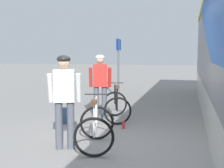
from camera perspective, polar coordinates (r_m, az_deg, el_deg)
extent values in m
plane|color=gray|center=(5.63, 1.31, -12.39)|extent=(80.00, 80.00, 0.00)
cube|color=#2356B2|center=(4.05, 20.96, 5.89)|extent=(0.40, 3.81, 1.67)
cylinder|color=#4C515B|center=(7.77, -3.19, -3.80)|extent=(0.14, 0.14, 0.90)
cylinder|color=#4C515B|center=(7.77, -1.56, -3.80)|extent=(0.14, 0.14, 0.90)
cube|color=red|center=(7.68, -2.40, 1.72)|extent=(0.43, 0.34, 0.60)
cylinder|color=red|center=(7.73, -4.32, 1.37)|extent=(0.16, 0.27, 0.56)
cylinder|color=red|center=(7.72, -0.46, 1.38)|extent=(0.16, 0.27, 0.56)
sphere|color=tan|center=(7.65, -2.41, 4.93)|extent=(0.22, 0.22, 0.22)
ellipsoid|color=white|center=(7.65, -2.42, 5.39)|extent=(0.32, 0.34, 0.14)
cylinder|color=#4C515B|center=(5.45, -10.63, -8.20)|extent=(0.14, 0.14, 0.90)
cylinder|color=#4C515B|center=(5.43, -8.30, -8.21)|extent=(0.14, 0.14, 0.90)
cube|color=white|center=(5.30, -9.61, -0.33)|extent=(0.44, 0.35, 0.60)
cylinder|color=white|center=(5.38, -12.32, -0.83)|extent=(0.17, 0.27, 0.56)
cylinder|color=white|center=(5.33, -6.78, -0.79)|extent=(0.17, 0.27, 0.56)
sphere|color=tan|center=(5.27, -9.69, 4.32)|extent=(0.22, 0.22, 0.22)
ellipsoid|color=black|center=(5.27, -9.70, 4.97)|extent=(0.33, 0.34, 0.14)
torus|color=black|center=(8.15, 0.55, -4.00)|extent=(0.69, 0.27, 0.71)
torus|color=black|center=(7.15, 1.12, -5.44)|extent=(0.69, 0.27, 0.71)
cylinder|color=black|center=(7.76, 0.73, -2.66)|extent=(0.25, 0.62, 0.63)
cylinder|color=black|center=(7.60, 0.80, -0.55)|extent=(0.31, 0.82, 0.04)
cylinder|color=black|center=(7.34, 0.97, -3.16)|extent=(0.13, 0.27, 0.62)
cylinder|color=black|center=(7.33, 1.01, -5.36)|extent=(0.14, 0.35, 0.08)
cylinder|color=black|center=(7.16, 1.08, -3.18)|extent=(0.07, 0.14, 0.56)
cylinder|color=black|center=(8.08, 0.56, -2.11)|extent=(0.06, 0.09, 0.55)
cylinder|color=black|center=(8.02, 0.58, 0.23)|extent=(0.46, 0.18, 0.02)
cube|color=#4C2D19|center=(7.15, 1.07, -0.57)|extent=(0.17, 0.26, 0.06)
torus|color=black|center=(5.95, -3.08, -7.82)|extent=(0.70, 0.24, 0.71)
torus|color=black|center=(4.97, -3.67, -10.65)|extent=(0.70, 0.24, 0.71)
cylinder|color=white|center=(5.55, -3.28, -6.22)|extent=(0.21, 0.63, 0.63)
cylinder|color=white|center=(5.37, -3.37, -3.35)|extent=(0.26, 0.83, 0.04)
cylinder|color=white|center=(5.13, -3.53, -7.23)|extent=(0.11, 0.28, 0.62)
cylinder|color=white|center=(5.15, -3.55, -10.37)|extent=(0.12, 0.36, 0.08)
cylinder|color=white|center=(4.95, -3.65, -7.41)|extent=(0.06, 0.14, 0.56)
cylinder|color=white|center=(5.87, -3.11, -5.27)|extent=(0.05, 0.09, 0.55)
cylinder|color=black|center=(5.78, -3.14, -2.07)|extent=(0.47, 0.15, 0.02)
cube|color=#4C2D19|center=(4.92, -3.66, -3.64)|extent=(0.16, 0.26, 0.06)
cube|color=navy|center=(7.41, -9.02, -6.33)|extent=(0.29, 0.19, 0.40)
cylinder|color=red|center=(6.85, 2.32, -8.18)|extent=(0.07, 0.07, 0.19)
cylinder|color=red|center=(7.40, -8.84, -7.10)|extent=(0.08, 0.08, 0.21)
cylinder|color=#595B60|center=(11.49, 1.29, 3.19)|extent=(0.08, 0.08, 2.40)
cube|color=#193F99|center=(11.48, 1.31, 7.93)|extent=(0.04, 0.70, 0.44)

